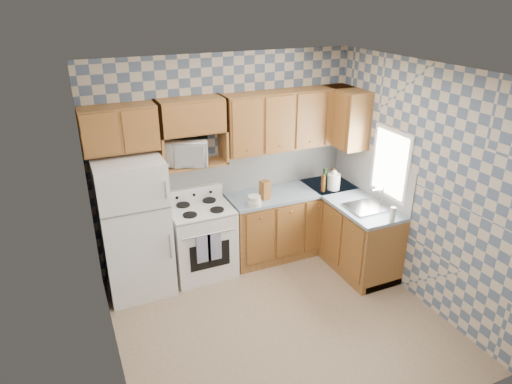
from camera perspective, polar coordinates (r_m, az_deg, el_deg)
floor at (r=5.26m, az=2.91°, el=-15.76°), size 3.40×3.40×0.00m
back_wall at (r=5.88m, az=-3.81°, el=3.87°), size 3.40×0.02×2.70m
right_wall at (r=5.45m, az=19.42°, el=0.88°), size 0.02×3.20×2.70m
backsplash_back at (r=6.06m, az=-0.18°, el=3.04°), size 2.60×0.02×0.56m
backsplash_right at (r=6.06m, az=14.16°, el=2.27°), size 0.02×1.60×0.56m
refrigerator at (r=5.49m, az=-14.96°, el=-4.25°), size 0.75×0.70×1.68m
stove_body at (r=5.84m, az=-6.80°, el=-6.12°), size 0.76×0.65×0.90m
cooktop at (r=5.63m, az=-7.02°, el=-2.11°), size 0.76×0.65×0.02m
backguard at (r=5.83m, az=-7.87°, el=-0.18°), size 0.76×0.08×0.17m
dish_towel_left at (r=5.49m, az=-6.57°, el=-7.05°), size 0.17×0.02×0.36m
dish_towel_right at (r=5.52m, az=-5.22°, el=-6.78°), size 0.17×0.02×0.36m
base_cabinets_back at (r=6.30m, az=4.44°, el=-3.75°), size 1.75×0.60×0.88m
base_cabinets_right at (r=6.21m, az=11.32°, el=-4.65°), size 0.60×1.60×0.88m
countertop_back at (r=6.10m, az=4.59°, el=0.07°), size 1.77×0.63×0.04m
countertop_right at (r=6.00m, az=11.63°, el=-0.79°), size 0.63×1.60×0.04m
upper_cabinets_back at (r=5.91m, az=4.25°, el=9.04°), size 1.75×0.33×0.74m
upper_cabinets_fridge at (r=5.25m, az=-16.77°, el=7.58°), size 0.82×0.33×0.50m
upper_cabinets_right at (r=6.11m, az=11.04°, el=9.18°), size 0.33×0.70×0.74m
microwave_shelf at (r=5.57m, az=-7.78°, el=3.47°), size 0.80×0.33×0.03m
microwave at (r=5.50m, az=-8.83°, el=4.95°), size 0.62×0.52×0.30m
sink at (r=5.74m, az=13.66°, el=-1.88°), size 0.48×0.40×0.03m
window at (r=5.72m, az=16.46°, el=3.40°), size 0.02×0.66×0.86m
bottle_0 at (r=6.15m, az=8.57°, el=1.63°), size 0.06×0.06×0.27m
bottle_1 at (r=6.16m, az=9.65°, el=1.50°), size 0.06×0.06×0.25m
bottle_2 at (r=6.27m, az=9.54°, el=1.81°), size 0.06×0.06×0.23m
bottle_3 at (r=6.07m, az=8.39°, el=1.04°), size 0.06×0.06×0.21m
knife_block at (r=5.78m, az=1.13°, el=0.27°), size 0.13×0.13×0.24m
electric_kettle at (r=6.16m, az=9.69°, el=1.29°), size 0.17×0.17×0.21m
food_containers at (r=5.63m, az=-0.23°, el=-1.07°), size 0.18×0.18×0.12m
soap_bottle at (r=5.47m, az=16.73°, el=-2.65°), size 0.06×0.06×0.17m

